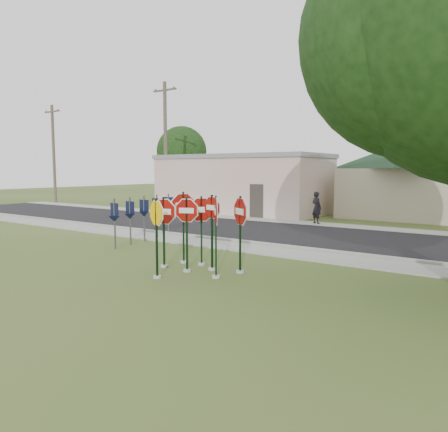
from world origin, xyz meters
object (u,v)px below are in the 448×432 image
Objects in this scene: stop_sign_center at (187,225)px; pedestrian at (317,208)px; stop_sign_yellow at (157,228)px; utility_pole_near at (165,144)px; stop_sign_left at (164,222)px.

pedestrian is at bearing 96.23° from stop_sign_center.
utility_pole_near is at bearing 132.01° from stop_sign_yellow.
utility_pole_near is (-13.66, 15.16, 3.49)m from stop_sign_yellow.
stop_sign_left is at bearing 124.91° from stop_sign_yellow.
stop_sign_yellow is 1.02× the size of stop_sign_left.
stop_sign_yellow is 14.33m from pedestrian.
stop_sign_yellow is 1.33× the size of pedestrian.
stop_sign_left is at bearing 115.87° from pedestrian.
utility_pole_near reaches higher than stop_sign_center.
utility_pole_near is 13.07m from pedestrian.
stop_sign_yellow reaches higher than pedestrian.
pedestrian is at bearing 91.84° from stop_sign_left.
utility_pole_near is at bearing 132.55° from stop_sign_left.
stop_sign_center is 1.13m from stop_sign_yellow.
stop_sign_left is 0.25× the size of utility_pole_near.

